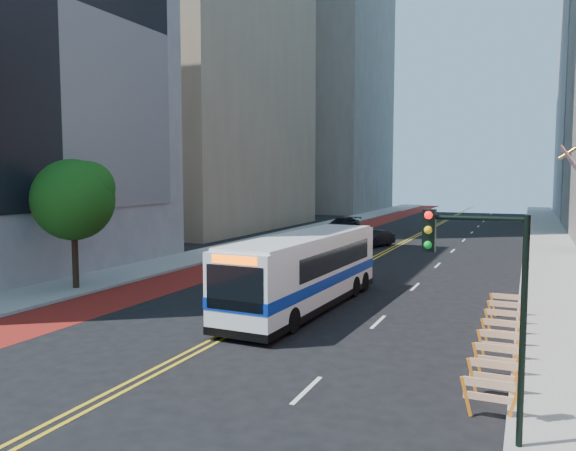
# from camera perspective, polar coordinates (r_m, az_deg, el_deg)

# --- Properties ---
(ground) EXTENTS (160.00, 160.00, 0.00)m
(ground) POSITION_cam_1_polar(r_m,az_deg,el_deg) (20.08, -9.06, -12.29)
(ground) COLOR black
(ground) RESTS_ON ground
(sidewalk_left) EXTENTS (4.00, 140.00, 0.15)m
(sidewalk_left) POSITION_cam_1_polar(r_m,az_deg,el_deg) (51.61, -2.46, -1.53)
(sidewalk_left) COLOR gray
(sidewalk_left) RESTS_ON ground
(sidewalk_right) EXTENTS (4.00, 140.00, 0.15)m
(sidewalk_right) POSITION_cam_1_polar(r_m,az_deg,el_deg) (46.55, 25.23, -2.72)
(sidewalk_right) COLOR gray
(sidewalk_right) RESTS_ON ground
(bus_lane_paint) EXTENTS (3.60, 140.00, 0.01)m
(bus_lane_paint) POSITION_cam_1_polar(r_m,az_deg,el_deg) (50.05, 1.57, -1.81)
(bus_lane_paint) COLOR #63150E
(bus_lane_paint) RESTS_ON ground
(center_line_inner) EXTENTS (0.14, 140.00, 0.01)m
(center_line_inner) POSITION_cam_1_polar(r_m,az_deg,el_deg) (47.71, 10.44, -2.23)
(center_line_inner) COLOR gold
(center_line_inner) RESTS_ON ground
(center_line_outer) EXTENTS (0.14, 140.00, 0.01)m
(center_line_outer) POSITION_cam_1_polar(r_m,az_deg,el_deg) (47.63, 10.86, -2.25)
(center_line_outer) COLOR gold
(center_line_outer) RESTS_ON ground
(lane_dashes) EXTENTS (0.14, 98.20, 0.01)m
(lane_dashes) POSITION_cam_1_polar(r_m,az_deg,el_deg) (54.76, 17.41, -1.45)
(lane_dashes) COLOR silver
(lane_dashes) RESTS_ON ground
(midrise_left_far) EXTENTS (20.00, 26.00, 65.00)m
(midrise_left_far) POSITION_cam_1_polar(r_m,az_deg,el_deg) (103.67, 3.41, 19.85)
(midrise_left_far) COLOR slate
(midrise_left_far) RESTS_ON ground
(construction_barriers) EXTENTS (1.42, 10.91, 1.00)m
(construction_barriers) POSITION_cam_1_polar(r_m,az_deg,el_deg) (20.29, 20.79, -10.39)
(construction_barriers) COLOR orange
(construction_barriers) RESTS_ON ground
(street_tree) EXTENTS (4.20, 4.20, 6.70)m
(street_tree) POSITION_cam_1_polar(r_m,az_deg,el_deg) (30.97, -20.86, 2.77)
(street_tree) COLOR black
(street_tree) RESTS_ON sidewalk_left
(traffic_signal) EXTENTS (2.21, 0.34, 5.07)m
(traffic_signal) POSITION_cam_1_polar(r_m,az_deg,el_deg) (12.87, 18.96, -5.23)
(traffic_signal) COLOR black
(traffic_signal) RESTS_ON sidewalk_right
(transit_bus) EXTENTS (3.14, 12.26, 3.34)m
(transit_bus) POSITION_cam_1_polar(r_m,az_deg,el_deg) (25.37, 1.80, -4.53)
(transit_bus) COLOR white
(transit_bus) RESTS_ON ground
(car_a) EXTENTS (3.11, 4.71, 1.49)m
(car_a) POSITION_cam_1_polar(r_m,az_deg,el_deg) (42.18, -0.95, -2.07)
(car_a) COLOR black
(car_a) RESTS_ON ground
(car_b) EXTENTS (2.92, 4.51, 1.40)m
(car_b) POSITION_cam_1_polar(r_m,az_deg,el_deg) (47.97, 8.73, -1.32)
(car_b) COLOR black
(car_b) RESTS_ON ground
(car_c) EXTENTS (3.40, 5.61, 1.52)m
(car_c) POSITION_cam_1_polar(r_m,az_deg,el_deg) (60.71, 5.49, 0.09)
(car_c) COLOR black
(car_c) RESTS_ON ground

